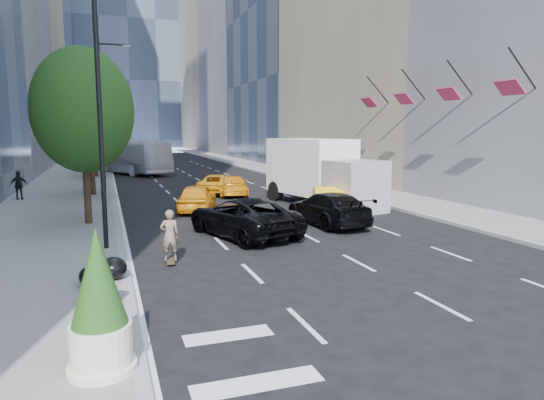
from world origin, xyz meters
name	(u,v)px	position (x,y,z in m)	size (l,w,h in m)	color
ground	(329,266)	(0.00, 0.00, 0.00)	(160.00, 160.00, 0.00)	black
sidewalk_left	(73,180)	(-9.00, 30.00, 0.07)	(6.00, 120.00, 0.15)	slate
sidewalk_right	(287,173)	(10.00, 30.00, 0.07)	(4.00, 120.00, 0.15)	slate
tower_right_far	(231,38)	(22.00, 98.00, 25.00)	(20.00, 24.00, 50.00)	#82795A
lamp_near	(104,79)	(-6.32, 4.00, 5.81)	(2.13, 0.22, 10.00)	black
lamp_far	(104,105)	(-6.32, 22.00, 5.81)	(2.13, 0.22, 10.00)	black
tree_near	(83,110)	(-7.20, 9.00, 4.97)	(4.20, 4.20, 7.46)	black
tree_mid	(89,111)	(-7.20, 19.00, 5.32)	(4.50, 4.50, 7.99)	black
tree_far	(94,125)	(-7.20, 32.00, 4.62)	(3.90, 3.90, 6.92)	black
traffic_signal	(104,130)	(-6.40, 40.00, 4.23)	(2.48, 0.53, 5.20)	black
facade_flags	(427,93)	(10.64, 10.00, 6.18)	(1.85, 13.30, 2.05)	black
skateboarder	(170,239)	(-4.62, 1.80, 0.80)	(0.59, 0.39, 1.61)	#78614B
black_sedan_lincoln	(243,217)	(-1.37, 5.00, 0.76)	(2.51, 5.45, 1.51)	black
black_sedan_mercedes	(328,208)	(2.82, 6.05, 0.72)	(2.03, 4.99, 1.45)	black
taxi_a	(197,198)	(-2.00, 11.50, 0.71)	(1.68, 4.17, 1.42)	orange
taxi_b	(327,199)	(4.20, 9.00, 0.68)	(1.43, 4.11, 1.35)	yellow
taxi_c	(218,184)	(0.50, 17.92, 0.65)	(2.15, 4.66, 1.29)	orange
taxi_d	(231,185)	(1.20, 16.97, 0.64)	(1.79, 4.40, 1.28)	orange
city_bus	(128,156)	(-4.31, 35.97, 1.66)	(2.80, 11.95, 3.33)	silver
box_truck	(321,172)	(4.92, 11.34, 1.86)	(4.36, 8.08, 3.66)	white
pedestrian_b	(19,185)	(-11.20, 18.00, 0.98)	(0.98, 0.41, 1.67)	black
trash_can	(102,292)	(-6.60, -2.04, 0.55)	(0.53, 0.53, 0.80)	black
planter_shrub	(99,304)	(-6.60, -5.00, 1.31)	(1.01, 1.01, 2.43)	#ECE6C4
garbage_bags	(105,271)	(-6.55, 0.04, 0.44)	(1.22, 1.18, 0.60)	black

